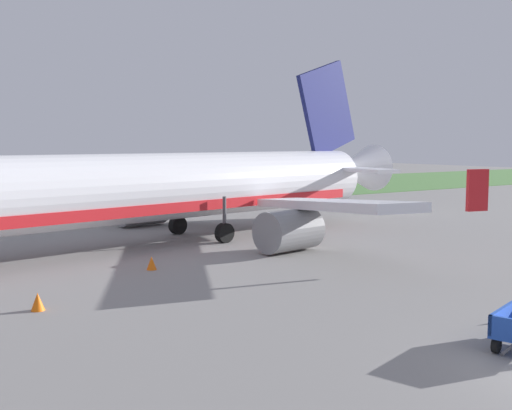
% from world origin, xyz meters
% --- Properties ---
extents(grass_strip, '(220.00, 28.00, 0.06)m').
position_xyz_m(grass_strip, '(0.00, 54.74, 0.03)').
color(grass_strip, '#518442').
rests_on(grass_strip, ground).
extents(airplane, '(37.59, 30.32, 11.34)m').
position_xyz_m(airplane, '(1.00, 23.60, 3.05)').
color(airplane, silver).
rests_on(airplane, ground).
extents(traffic_cone_near_plane, '(0.45, 0.45, 0.59)m').
position_xyz_m(traffic_cone_near_plane, '(-3.66, 17.17, 0.30)').
color(traffic_cone_near_plane, orange).
rests_on(traffic_cone_near_plane, ground).
extents(traffic_cone_by_carts, '(0.46, 0.46, 0.61)m').
position_xyz_m(traffic_cone_by_carts, '(-9.59, 13.20, 0.30)').
color(traffic_cone_by_carts, orange).
rests_on(traffic_cone_by_carts, ground).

